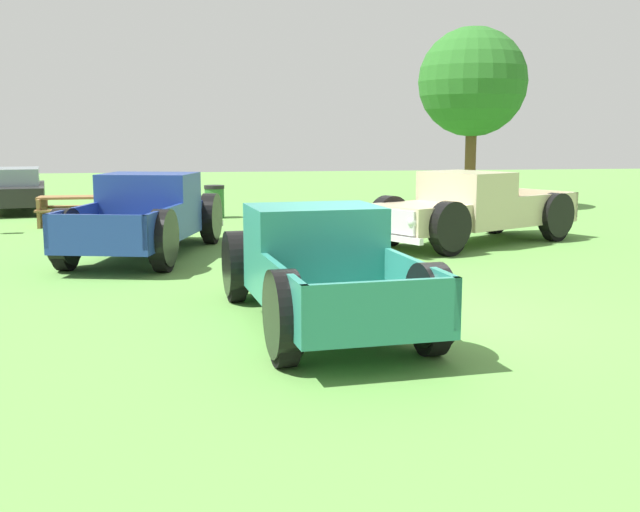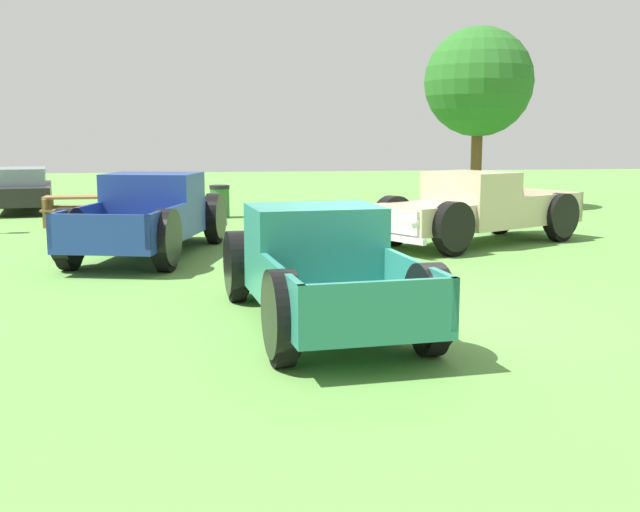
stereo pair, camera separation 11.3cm
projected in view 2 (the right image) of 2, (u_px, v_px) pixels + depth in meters
name	position (u px, v px, depth m)	size (l,w,h in m)	color
ground_plane	(391.00, 318.00, 10.36)	(80.00, 80.00, 0.00)	#5B9342
pickup_truck_foreground	(313.00, 265.00, 10.22)	(2.34, 5.11, 1.52)	#2D8475
pickup_truck_behind_left	(155.00, 215.00, 15.91)	(3.25, 5.68, 1.64)	navy
pickup_truck_behind_right	(468.00, 211.00, 16.98)	(5.51, 4.13, 1.61)	#C6B793
sedan_distant_a	(23.00, 189.00, 24.34)	(2.35, 4.32, 1.37)	black
picnic_table	(79.00, 207.00, 20.82)	(1.84, 1.52, 0.78)	olive
trash_can	(220.00, 201.00, 22.57)	(0.59, 0.59, 0.95)	#2D6B2D
oak_tree_east	(479.00, 82.00, 25.00)	(3.52, 3.52, 5.85)	brown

